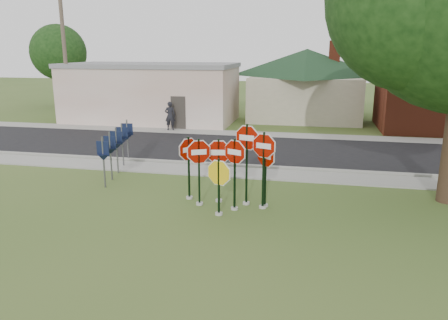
% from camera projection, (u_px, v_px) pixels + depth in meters
% --- Properties ---
extents(ground, '(120.00, 120.00, 0.00)m').
position_uv_depth(ground, '(217.00, 222.00, 13.55)').
color(ground, '#3C5821').
rests_on(ground, ground).
extents(sidewalk_near, '(60.00, 1.60, 0.06)m').
position_uv_depth(sidewalk_near, '(245.00, 173.00, 18.75)').
color(sidewalk_near, gray).
rests_on(sidewalk_near, ground).
extents(road, '(60.00, 7.00, 0.04)m').
position_uv_depth(road, '(259.00, 150.00, 23.02)').
color(road, black).
rests_on(road, ground).
extents(sidewalk_far, '(60.00, 1.60, 0.06)m').
position_uv_depth(sidewalk_far, '(268.00, 135.00, 27.10)').
color(sidewalk_far, gray).
rests_on(sidewalk_far, ground).
extents(curb, '(60.00, 0.20, 0.14)m').
position_uv_depth(curb, '(249.00, 166.00, 19.69)').
color(curb, gray).
rests_on(curb, ground).
extents(stop_sign_center, '(1.02, 0.43, 2.52)m').
position_uv_depth(stop_sign_center, '(235.00, 164.00, 14.20)').
color(stop_sign_center, '#A5A29B').
rests_on(stop_sign_center, ground).
extents(stop_sign_yellow, '(1.10, 0.37, 1.99)m').
position_uv_depth(stop_sign_yellow, '(219.00, 181.00, 13.83)').
color(stop_sign_yellow, '#A5A29B').
rests_on(stop_sign_yellow, ground).
extents(stop_sign_left, '(1.01, 0.51, 2.43)m').
position_uv_depth(stop_sign_left, '(199.00, 163.00, 14.67)').
color(stop_sign_left, '#A5A29B').
rests_on(stop_sign_left, ground).
extents(stop_sign_right, '(1.08, 0.37, 2.72)m').
position_uv_depth(stop_sign_right, '(264.00, 159.00, 14.29)').
color(stop_sign_right, '#A5A29B').
rests_on(stop_sign_right, ground).
extents(stop_sign_back_right, '(1.12, 0.34, 2.92)m').
position_uv_depth(stop_sign_back_right, '(247.00, 151.00, 14.62)').
color(stop_sign_back_right, '#A5A29B').
rests_on(stop_sign_back_right, ground).
extents(stop_sign_back_left, '(1.16, 0.24, 2.36)m').
position_uv_depth(stop_sign_back_left, '(219.00, 162.00, 14.99)').
color(stop_sign_back_left, '#A5A29B').
rests_on(stop_sign_back_left, ground).
extents(stop_sign_far_right, '(0.85, 0.63, 2.30)m').
position_uv_depth(stop_sign_far_right, '(266.00, 167.00, 14.53)').
color(stop_sign_far_right, '#A5A29B').
rests_on(stop_sign_far_right, ground).
extents(stop_sign_far_left, '(0.67, 0.90, 2.37)m').
position_uv_depth(stop_sign_far_left, '(189.00, 159.00, 15.29)').
color(stop_sign_far_left, '#A5A29B').
rests_on(stop_sign_far_left, ground).
extents(route_sign_row, '(1.43, 4.63, 2.00)m').
position_uv_depth(route_sign_row, '(117.00, 145.00, 18.59)').
color(route_sign_row, '#59595E').
rests_on(route_sign_row, ground).
extents(building_stucco, '(12.20, 6.20, 4.20)m').
position_uv_depth(building_stucco, '(151.00, 92.00, 31.87)').
color(building_stucco, silver).
rests_on(building_stucco, ground).
extents(building_house, '(11.60, 11.60, 6.20)m').
position_uv_depth(building_house, '(306.00, 70.00, 33.10)').
color(building_house, '#B8AB92').
rests_on(building_house, ground).
extents(utility_pole_near, '(2.20, 0.26, 9.50)m').
position_uv_depth(utility_pole_near, '(65.00, 52.00, 29.51)').
color(utility_pole_near, '#4A3F31').
rests_on(utility_pole_near, ground).
extents(bg_tree_left, '(4.90, 4.90, 7.35)m').
position_uv_depth(bg_tree_left, '(58.00, 52.00, 39.07)').
color(bg_tree_left, black).
rests_on(bg_tree_left, ground).
extents(pedestrian, '(0.73, 0.53, 1.86)m').
position_uv_depth(pedestrian, '(170.00, 116.00, 28.28)').
color(pedestrian, black).
rests_on(pedestrian, sidewalk_far).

